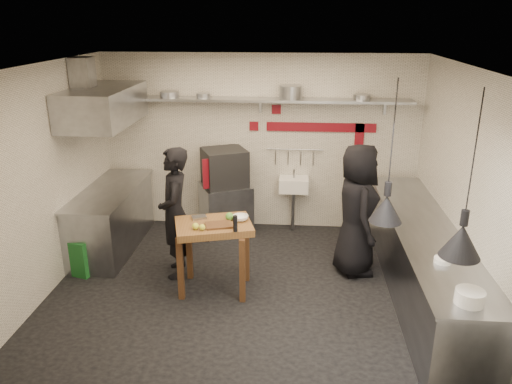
# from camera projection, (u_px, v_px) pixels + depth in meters

# --- Properties ---
(floor) EXTENTS (5.00, 5.00, 0.00)m
(floor) POSITION_uv_depth(u_px,v_px,m) (248.00, 288.00, 6.45)
(floor) COLOR black
(floor) RESTS_ON ground
(ceiling) EXTENTS (5.00, 5.00, 0.00)m
(ceiling) POSITION_uv_depth(u_px,v_px,m) (247.00, 66.00, 5.52)
(ceiling) COLOR beige
(ceiling) RESTS_ON floor
(wall_back) EXTENTS (5.00, 0.04, 2.80)m
(wall_back) POSITION_uv_depth(u_px,v_px,m) (260.00, 143.00, 7.96)
(wall_back) COLOR beige
(wall_back) RESTS_ON floor
(wall_front) EXTENTS (5.00, 0.04, 2.80)m
(wall_front) POSITION_uv_depth(u_px,v_px,m) (223.00, 269.00, 4.01)
(wall_front) COLOR beige
(wall_front) RESTS_ON floor
(wall_left) EXTENTS (0.04, 4.20, 2.80)m
(wall_left) POSITION_uv_depth(u_px,v_px,m) (47.00, 180.00, 6.17)
(wall_left) COLOR beige
(wall_left) RESTS_ON floor
(wall_right) EXTENTS (0.04, 4.20, 2.80)m
(wall_right) POSITION_uv_depth(u_px,v_px,m) (461.00, 191.00, 5.79)
(wall_right) COLOR beige
(wall_right) RESTS_ON floor
(red_band_horiz) EXTENTS (1.70, 0.02, 0.14)m
(red_band_horiz) POSITION_uv_depth(u_px,v_px,m) (321.00, 127.00, 7.77)
(red_band_horiz) COLOR maroon
(red_band_horiz) RESTS_ON wall_back
(red_band_vert) EXTENTS (0.14, 0.02, 1.10)m
(red_band_vert) POSITION_uv_depth(u_px,v_px,m) (358.00, 158.00, 7.89)
(red_band_vert) COLOR maroon
(red_band_vert) RESTS_ON wall_back
(red_tile_a) EXTENTS (0.14, 0.02, 0.14)m
(red_tile_a) POSITION_uv_depth(u_px,v_px,m) (276.00, 109.00, 7.73)
(red_tile_a) COLOR maroon
(red_tile_a) RESTS_ON wall_back
(red_tile_b) EXTENTS (0.14, 0.02, 0.14)m
(red_tile_b) POSITION_uv_depth(u_px,v_px,m) (254.00, 126.00, 7.85)
(red_tile_b) COLOR maroon
(red_tile_b) RESTS_ON wall_back
(back_shelf) EXTENTS (4.60, 0.34, 0.04)m
(back_shelf) POSITION_uv_depth(u_px,v_px,m) (260.00, 100.00, 7.55)
(back_shelf) COLOR gray
(back_shelf) RESTS_ON wall_back
(shelf_bracket_left) EXTENTS (0.04, 0.06, 0.24)m
(shelf_bracket_left) POSITION_uv_depth(u_px,v_px,m) (140.00, 103.00, 7.86)
(shelf_bracket_left) COLOR gray
(shelf_bracket_left) RESTS_ON wall_back
(shelf_bracket_mid) EXTENTS (0.04, 0.06, 0.24)m
(shelf_bracket_mid) POSITION_uv_depth(u_px,v_px,m) (260.00, 105.00, 7.72)
(shelf_bracket_mid) COLOR gray
(shelf_bracket_mid) RESTS_ON wall_back
(shelf_bracket_right) EXTENTS (0.04, 0.06, 0.24)m
(shelf_bracket_right) POSITION_uv_depth(u_px,v_px,m) (385.00, 106.00, 7.58)
(shelf_bracket_right) COLOR gray
(shelf_bracket_right) RESTS_ON wall_back
(pan_far_left) EXTENTS (0.35, 0.35, 0.09)m
(pan_far_left) POSITION_uv_depth(u_px,v_px,m) (170.00, 94.00, 7.63)
(pan_far_left) COLOR gray
(pan_far_left) RESTS_ON back_shelf
(pan_mid_left) EXTENTS (0.25, 0.25, 0.07)m
(pan_mid_left) POSITION_uv_depth(u_px,v_px,m) (203.00, 95.00, 7.59)
(pan_mid_left) COLOR gray
(pan_mid_left) RESTS_ON back_shelf
(stock_pot) EXTENTS (0.42, 0.42, 0.20)m
(stock_pot) POSITION_uv_depth(u_px,v_px,m) (291.00, 92.00, 7.47)
(stock_pot) COLOR gray
(stock_pot) RESTS_ON back_shelf
(pan_right) EXTENTS (0.31, 0.31, 0.08)m
(pan_right) POSITION_uv_depth(u_px,v_px,m) (362.00, 97.00, 7.41)
(pan_right) COLOR gray
(pan_right) RESTS_ON back_shelf
(oven_stand) EXTENTS (0.94, 0.91, 0.80)m
(oven_stand) POSITION_uv_depth(u_px,v_px,m) (226.00, 208.00, 8.01)
(oven_stand) COLOR gray
(oven_stand) RESTS_ON floor
(combi_oven) EXTENTS (0.82, 0.80, 0.58)m
(combi_oven) POSITION_uv_depth(u_px,v_px,m) (225.00, 167.00, 7.77)
(combi_oven) COLOR black
(combi_oven) RESTS_ON oven_stand
(oven_door) EXTENTS (0.52, 0.26, 0.46)m
(oven_door) POSITION_uv_depth(u_px,v_px,m) (221.00, 172.00, 7.52)
(oven_door) COLOR maroon
(oven_door) RESTS_ON combi_oven
(oven_glass) EXTENTS (0.30, 0.15, 0.34)m
(oven_glass) POSITION_uv_depth(u_px,v_px,m) (223.00, 173.00, 7.48)
(oven_glass) COLOR black
(oven_glass) RESTS_ON oven_door
(hand_sink) EXTENTS (0.46, 0.34, 0.22)m
(hand_sink) POSITION_uv_depth(u_px,v_px,m) (294.00, 184.00, 7.95)
(hand_sink) COLOR white
(hand_sink) RESTS_ON wall_back
(sink_tap) EXTENTS (0.03, 0.03, 0.14)m
(sink_tap) POSITION_uv_depth(u_px,v_px,m) (294.00, 174.00, 7.89)
(sink_tap) COLOR gray
(sink_tap) RESTS_ON hand_sink
(sink_drain) EXTENTS (0.06, 0.06, 0.66)m
(sink_drain) POSITION_uv_depth(u_px,v_px,m) (293.00, 211.00, 8.06)
(sink_drain) COLOR gray
(sink_drain) RESTS_ON floor
(utensil_rail) EXTENTS (0.90, 0.02, 0.02)m
(utensil_rail) POSITION_uv_depth(u_px,v_px,m) (295.00, 149.00, 7.90)
(utensil_rail) COLOR gray
(utensil_rail) RESTS_ON wall_back
(counter_right) EXTENTS (0.70, 3.80, 0.90)m
(counter_right) POSITION_uv_depth(u_px,v_px,m) (422.00, 263.00, 6.14)
(counter_right) COLOR gray
(counter_right) RESTS_ON floor
(counter_right_top) EXTENTS (0.76, 3.90, 0.03)m
(counter_right_top) POSITION_uv_depth(u_px,v_px,m) (426.00, 228.00, 5.98)
(counter_right_top) COLOR gray
(counter_right_top) RESTS_ON counter_right
(plate_stack) EXTENTS (0.27, 0.27, 0.13)m
(plate_stack) POSITION_uv_depth(u_px,v_px,m) (470.00, 297.00, 4.37)
(plate_stack) COLOR white
(plate_stack) RESTS_ON counter_right_top
(small_bowl_right) EXTENTS (0.21, 0.21, 0.05)m
(small_bowl_right) POSITION_uv_depth(u_px,v_px,m) (443.00, 260.00, 5.12)
(small_bowl_right) COLOR white
(small_bowl_right) RESTS_ON counter_right_top
(counter_left) EXTENTS (0.70, 1.90, 0.90)m
(counter_left) POSITION_uv_depth(u_px,v_px,m) (112.00, 219.00, 7.45)
(counter_left) COLOR gray
(counter_left) RESTS_ON floor
(counter_left_top) EXTENTS (0.76, 2.00, 0.03)m
(counter_left_top) POSITION_uv_depth(u_px,v_px,m) (109.00, 190.00, 7.30)
(counter_left_top) COLOR gray
(counter_left_top) RESTS_ON counter_left
(extractor_hood) EXTENTS (0.78, 1.60, 0.50)m
(extractor_hood) POSITION_uv_depth(u_px,v_px,m) (103.00, 106.00, 6.88)
(extractor_hood) COLOR gray
(extractor_hood) RESTS_ON ceiling
(hood_duct) EXTENTS (0.28, 0.28, 0.50)m
(hood_duct) POSITION_uv_depth(u_px,v_px,m) (82.00, 76.00, 6.76)
(hood_duct) COLOR gray
(hood_duct) RESTS_ON ceiling
(green_bin) EXTENTS (0.38, 0.38, 0.50)m
(green_bin) POSITION_uv_depth(u_px,v_px,m) (82.00, 256.00, 6.75)
(green_bin) COLOR #195F23
(green_bin) RESTS_ON floor
(prep_table) EXTENTS (1.06, 0.87, 0.92)m
(prep_table) POSITION_uv_depth(u_px,v_px,m) (215.00, 257.00, 6.28)
(prep_table) COLOR brown
(prep_table) RESTS_ON floor
(cutting_board) EXTENTS (0.37, 0.31, 0.02)m
(cutting_board) POSITION_uv_depth(u_px,v_px,m) (219.00, 225.00, 6.03)
(cutting_board) COLOR #54331C
(cutting_board) RESTS_ON prep_table
(pepper_mill) EXTENTS (0.07, 0.07, 0.20)m
(pepper_mill) POSITION_uv_depth(u_px,v_px,m) (235.00, 224.00, 5.85)
(pepper_mill) COLOR black
(pepper_mill) RESTS_ON prep_table
(lemon_a) EXTENTS (0.09, 0.09, 0.08)m
(lemon_a) POSITION_uv_depth(u_px,v_px,m) (195.00, 226.00, 5.93)
(lemon_a) COLOR #D1D935
(lemon_a) RESTS_ON prep_table
(lemon_b) EXTENTS (0.09, 0.09, 0.07)m
(lemon_b) POSITION_uv_depth(u_px,v_px,m) (202.00, 227.00, 5.91)
(lemon_b) COLOR #D1D935
(lemon_b) RESTS_ON prep_table
(veg_ball) EXTENTS (0.12, 0.12, 0.10)m
(veg_ball) POSITION_uv_depth(u_px,v_px,m) (229.00, 216.00, 6.19)
(veg_ball) COLOR #4D9631
(veg_ball) RESTS_ON prep_table
(steel_tray) EXTENTS (0.21, 0.18, 0.03)m
(steel_tray) POSITION_uv_depth(u_px,v_px,m) (199.00, 217.00, 6.25)
(steel_tray) COLOR gray
(steel_tray) RESTS_ON prep_table
(bowl) EXTENTS (0.22, 0.22, 0.06)m
(bowl) POSITION_uv_depth(u_px,v_px,m) (240.00, 218.00, 6.19)
(bowl) COLOR white
(bowl) RESTS_ON prep_table
(heat_lamp_near) EXTENTS (0.43, 0.43, 1.40)m
(heat_lamp_near) POSITION_uv_depth(u_px,v_px,m) (391.00, 153.00, 4.72)
(heat_lamp_near) COLOR black
(heat_lamp_near) RESTS_ON ceiling
(heat_lamp_far) EXTENTS (0.37, 0.37, 1.48)m
(heat_lamp_far) POSITION_uv_depth(u_px,v_px,m) (471.00, 177.00, 4.14)
(heat_lamp_far) COLOR black
(heat_lamp_far) RESTS_ON ceiling
(chef_left) EXTENTS (0.54, 0.71, 1.76)m
(chef_left) POSITION_uv_depth(u_px,v_px,m) (175.00, 213.00, 6.54)
(chef_left) COLOR black
(chef_left) RESTS_ON floor
(chef_right) EXTENTS (0.69, 0.95, 1.79)m
(chef_right) POSITION_uv_depth(u_px,v_px,m) (357.00, 210.00, 6.60)
(chef_right) COLOR black
(chef_right) RESTS_ON floor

